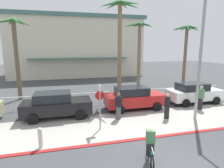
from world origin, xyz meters
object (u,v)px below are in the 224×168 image
at_px(streetlight_curb, 203,52).
at_px(palm_tree_1, 14,41).
at_px(bollard_0, 40,137).
at_px(car_red_2, 134,98).
at_px(palm_tree_3, 139,39).
at_px(palm_tree_4, 186,39).
at_px(pedestrian_0, 201,99).
at_px(car_black_1, 56,105).
at_px(stop_sign_bike_lane, 100,101).
at_px(pedestrian_1, 118,107).
at_px(car_white_3, 194,93).
at_px(palm_tree_2, 120,24).
at_px(pedestrian_2, 167,107).
at_px(cyclist_teal_0, 150,147).

relative_size(streetlight_curb, palm_tree_1, 1.07).
relative_size(bollard_0, car_red_2, 0.23).
relative_size(palm_tree_3, palm_tree_4, 1.03).
bearing_deg(bollard_0, pedestrian_0, 14.58).
height_order(car_black_1, pedestrian_0, pedestrian_0).
bearing_deg(palm_tree_3, stop_sign_bike_lane, -122.30).
height_order(palm_tree_4, pedestrian_1, palm_tree_4).
bearing_deg(pedestrian_0, pedestrian_1, -177.42).
distance_m(car_red_2, car_white_3, 5.37).
bearing_deg(streetlight_curb, car_white_3, 56.55).
bearing_deg(palm_tree_1, pedestrian_0, -25.09).
distance_m(palm_tree_2, palm_tree_3, 5.33).
relative_size(palm_tree_4, car_white_3, 1.60).
distance_m(stop_sign_bike_lane, pedestrian_2, 4.63).
bearing_deg(car_black_1, car_red_2, 3.68).
xyz_separation_m(palm_tree_2, pedestrian_1, (-1.52, -4.92, -5.67)).
height_order(stop_sign_bike_lane, pedestrian_0, stop_sign_bike_lane).
bearing_deg(stop_sign_bike_lane, palm_tree_4, 38.66).
height_order(car_white_3, pedestrian_0, pedestrian_0).
relative_size(bollard_0, palm_tree_1, 0.14).
xyz_separation_m(stop_sign_bike_lane, streetlight_curb, (6.31, -0.13, 2.60)).
relative_size(bollard_0, cyclist_teal_0, 0.57).
xyz_separation_m(palm_tree_4, cyclist_teal_0, (-10.61, -13.15, -4.80)).
xyz_separation_m(palm_tree_1, pedestrian_2, (10.24, -7.32, -4.33)).
bearing_deg(palm_tree_3, car_white_3, -73.14).
height_order(stop_sign_bike_lane, car_red_2, stop_sign_bike_lane).
bearing_deg(cyclist_teal_0, pedestrian_1, 88.63).
bearing_deg(car_red_2, palm_tree_2, 92.96).
distance_m(palm_tree_1, palm_tree_3, 12.34).
bearing_deg(streetlight_curb, stop_sign_bike_lane, 178.82).
xyz_separation_m(car_red_2, pedestrian_0, (4.69, -1.41, -0.02)).
distance_m(stop_sign_bike_lane, car_red_2, 4.37).
relative_size(car_black_1, pedestrian_0, 2.42).
xyz_separation_m(bollard_0, palm_tree_2, (5.98, 7.45, 5.97)).
height_order(streetlight_curb, cyclist_teal_0, streetlight_curb).
bearing_deg(palm_tree_2, cyclist_teal_0, -99.52).
bearing_deg(palm_tree_3, palm_tree_2, -131.02).
bearing_deg(cyclist_teal_0, car_black_1, 121.19).
height_order(palm_tree_3, car_red_2, palm_tree_3).
xyz_separation_m(streetlight_curb, palm_tree_4, (5.62, 9.67, 1.22)).
xyz_separation_m(palm_tree_3, car_red_2, (-3.27, -7.17, -4.60)).
distance_m(palm_tree_1, car_red_2, 10.99).
xyz_separation_m(car_red_2, pedestrian_2, (1.38, -2.38, -0.10)).
bearing_deg(streetlight_curb, pedestrian_0, 47.68).
bearing_deg(stop_sign_bike_lane, pedestrian_0, 11.09).
xyz_separation_m(car_white_3, pedestrian_2, (-3.99, -2.61, -0.10)).
bearing_deg(car_white_3, car_black_1, -176.88).
xyz_separation_m(cyclist_teal_0, pedestrian_2, (3.19, 4.17, 0.07)).
bearing_deg(stop_sign_bike_lane, pedestrian_1, 40.94).
distance_m(stop_sign_bike_lane, palm_tree_2, 8.36).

